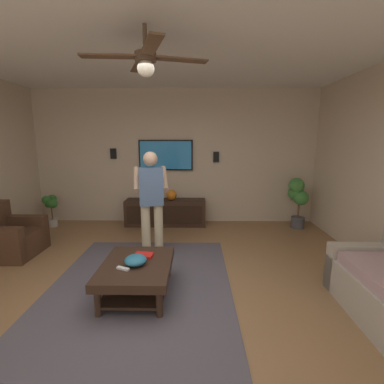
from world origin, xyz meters
TOP-DOWN VIEW (x-y plane):
  - ground_plane at (0.00, 0.00)m, footprint 7.42×7.42m
  - wall_back_tv at (3.14, 0.00)m, footprint 0.10×6.25m
  - ceiling_slab at (0.00, 0.00)m, footprint 6.39×6.25m
  - area_rug at (0.30, 0.24)m, footprint 2.86×2.25m
  - armchair at (1.20, 2.52)m, footprint 0.81×0.82m
  - coffee_table at (0.10, 0.24)m, footprint 1.00×0.80m
  - media_console at (2.81, 0.20)m, footprint 0.45×1.70m
  - tv at (3.05, 0.20)m, footprint 0.05×1.16m
  - person_standing at (1.28, 0.24)m, footprint 0.61×0.61m
  - potted_plant_tall at (2.64, -2.54)m, footprint 0.40×0.40m
  - potted_plant_short at (2.63, 2.57)m, footprint 0.34×0.32m
  - bowl at (0.06, 0.24)m, footprint 0.25×0.25m
  - remote_white at (-0.06, 0.35)m, footprint 0.10×0.16m
  - remote_black at (0.17, 0.28)m, footprint 0.15×0.12m
  - book at (0.28, 0.19)m, footprint 0.19×0.24m
  - vase_round at (2.80, 0.07)m, footprint 0.22×0.22m
  - wall_speaker_left at (3.06, -0.89)m, footprint 0.06×0.12m
  - wall_speaker_right at (3.06, 1.34)m, footprint 0.06×0.12m
  - ceiling_fan at (-0.13, 0.02)m, footprint 1.17×1.20m

SIDE VIEW (x-z plane):
  - ground_plane at x=0.00m, z-range 0.00..0.00m
  - area_rug at x=0.30m, z-range 0.00..0.01m
  - media_console at x=2.81m, z-range 0.00..0.55m
  - armchair at x=1.20m, z-range -0.13..0.69m
  - coffee_table at x=0.10m, z-range 0.10..0.50m
  - remote_white at x=-0.06m, z-range 0.40..0.42m
  - remote_black at x=0.17m, z-range 0.40..0.42m
  - book at x=0.28m, z-range 0.40..0.44m
  - bowl at x=0.06m, z-range 0.40..0.51m
  - potted_plant_short at x=2.63m, z-range 0.12..0.80m
  - vase_round at x=2.80m, z-range 0.55..0.77m
  - potted_plant_tall at x=2.64m, z-range 0.14..1.19m
  - person_standing at x=1.28m, z-range 0.11..1.75m
  - wall_back_tv at x=3.14m, z-range 0.00..2.87m
  - wall_speaker_left at x=3.06m, z-range 1.34..1.56m
  - tv at x=3.05m, z-range 1.16..1.81m
  - wall_speaker_right at x=3.06m, z-range 1.41..1.63m
  - ceiling_fan at x=-0.13m, z-range 2.31..2.77m
  - ceiling_slab at x=0.00m, z-range 2.87..2.97m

